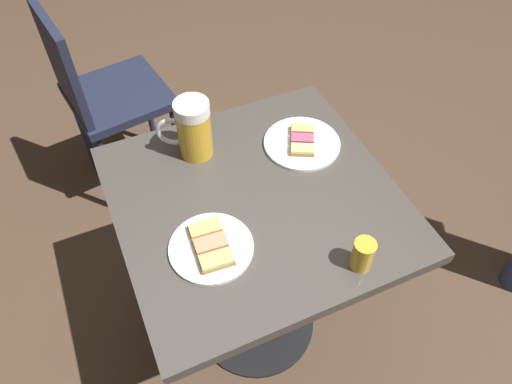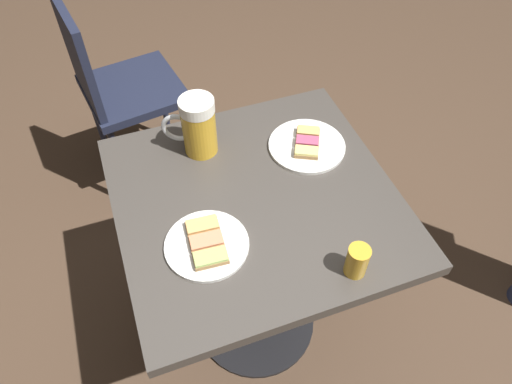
% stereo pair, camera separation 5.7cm
% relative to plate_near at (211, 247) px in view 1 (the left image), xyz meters
% --- Properties ---
extents(ground_plane, '(6.00, 6.00, 0.00)m').
position_rel_plate_near_xyz_m(ground_plane, '(-0.11, 0.17, -0.76)').
color(ground_plane, '#4C3828').
extents(cafe_table, '(0.72, 0.73, 0.75)m').
position_rel_plate_near_xyz_m(cafe_table, '(-0.11, 0.17, -0.18)').
color(cafe_table, black).
rests_on(cafe_table, ground_plane).
extents(plate_near, '(0.21, 0.21, 0.03)m').
position_rel_plate_near_xyz_m(plate_near, '(0.00, 0.00, 0.00)').
color(plate_near, white).
rests_on(plate_near, cafe_table).
extents(plate_far, '(0.22, 0.22, 0.03)m').
position_rel_plate_near_xyz_m(plate_far, '(-0.23, 0.37, -0.00)').
color(plate_far, white).
rests_on(plate_far, cafe_table).
extents(beer_mug, '(0.10, 0.15, 0.18)m').
position_rel_plate_near_xyz_m(beer_mug, '(-0.33, 0.08, 0.08)').
color(beer_mug, gold).
rests_on(beer_mug, cafe_table).
extents(beer_glass_small, '(0.05, 0.05, 0.09)m').
position_rel_plate_near_xyz_m(beer_glass_small, '(0.18, 0.31, 0.03)').
color(beer_glass_small, gold).
rests_on(beer_glass_small, cafe_table).
extents(cafe_chair, '(0.43, 0.43, 0.89)m').
position_rel_plate_near_xyz_m(cafe_chair, '(-1.02, -0.11, -0.23)').
color(cafe_chair, '#1E2338').
rests_on(cafe_chair, ground_plane).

